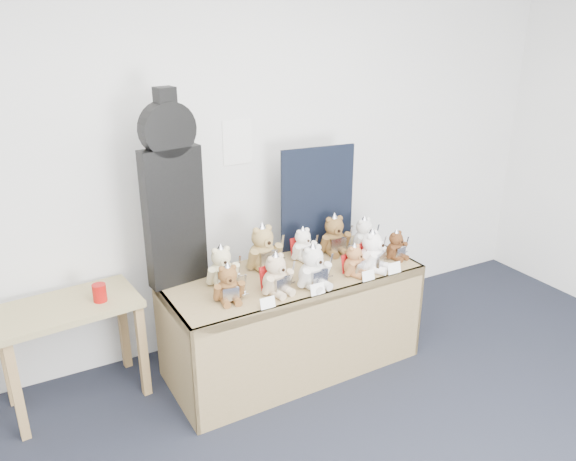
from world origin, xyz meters
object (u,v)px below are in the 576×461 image
red_cup (100,293)px  teddy_back_centre_right (303,245)px  teddy_front_end (396,246)px  teddy_front_centre (313,268)px  side_table (70,322)px  teddy_front_right (354,261)px  teddy_back_left (222,267)px  teddy_back_centre_left (263,249)px  teddy_front_left (276,276)px  display_table (298,298)px  guitar_case (172,192)px  teddy_front_far_left (228,285)px  teddy_back_right (334,236)px  teddy_front_far_right (372,253)px  teddy_back_end (364,236)px

red_cup → teddy_back_centre_right: teddy_back_centre_right is taller
teddy_front_end → teddy_front_centre: bearing=177.8°
side_table → teddy_front_right: 1.76m
teddy_back_left → teddy_back_centre_left: teddy_back_centre_left is taller
teddy_front_left → teddy_back_left: (-0.24, 0.26, 0.00)m
display_table → red_cup: (-1.15, 0.32, 0.18)m
guitar_case → teddy_back_centre_left: guitar_case is taller
guitar_case → teddy_front_right: 1.21m
teddy_front_far_left → teddy_back_centre_left: 0.48m
teddy_front_centre → red_cup: bearing=149.0°
side_table → teddy_front_far_left: bearing=-33.8°
teddy_front_right → teddy_front_end: bearing=-9.5°
teddy_front_end → teddy_back_centre_right: 0.63m
guitar_case → teddy_front_centre: size_ratio=3.90×
teddy_front_far_left → teddy_back_right: teddy_back_right is taller
guitar_case → teddy_back_centre_right: guitar_case is taller
teddy_front_centre → teddy_back_right: teddy_back_right is taller
teddy_back_left → teddy_front_far_left: bearing=-102.2°
guitar_case → teddy_back_centre_left: bearing=-16.9°
teddy_back_right → display_table: bearing=-145.9°
teddy_front_centre → teddy_back_centre_right: 0.42m
teddy_front_far_left → teddy_back_centre_right: teddy_front_far_left is taller
teddy_back_left → teddy_back_centre_left: bearing=15.7°
guitar_case → teddy_back_left: 0.54m
teddy_front_far_left → teddy_front_far_right: size_ratio=0.84×
display_table → side_table: size_ratio=1.99×
display_table → teddy_front_far_right: size_ratio=5.49×
teddy_front_left → teddy_back_centre_right: 0.52m
teddy_back_centre_right → side_table: bearing=166.8°
display_table → teddy_back_centre_left: bearing=118.0°
teddy_front_centre → teddy_back_end: (0.61, 0.32, -0.01)m
teddy_back_right → teddy_front_end: bearing=-35.9°
teddy_front_far_right → teddy_front_end: (0.25, 0.07, -0.03)m
teddy_front_centre → teddy_back_end: 0.68m
guitar_case → teddy_front_far_left: bearing=-74.1°
teddy_front_far_right → teddy_back_right: bearing=67.5°
teddy_front_far_left → teddy_front_far_right: bearing=5.6°
teddy_front_right → teddy_front_far_right: teddy_front_far_right is taller
teddy_front_left → teddy_front_centre: teddy_front_centre is taller
teddy_front_right → teddy_back_end: bearing=25.1°
red_cup → teddy_back_end: (1.78, -0.15, 0.08)m
teddy_front_far_left → teddy_back_left: teddy_back_left is taller
red_cup → teddy_front_end: bearing=-11.2°
teddy_front_centre → teddy_back_centre_right: teddy_front_centre is taller
teddy_front_left → teddy_front_right: teddy_front_left is taller
teddy_front_far_left → teddy_back_centre_right: size_ratio=1.02×
display_table → side_table: 1.39m
side_table → teddy_front_right: (1.67, -0.50, 0.24)m
teddy_front_end → teddy_back_right: (-0.32, 0.28, 0.03)m
teddy_front_far_left → guitar_case: bearing=123.0°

